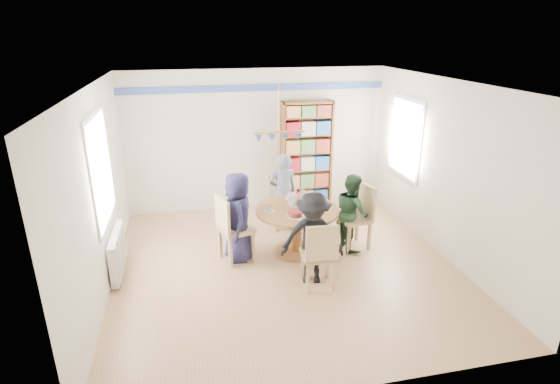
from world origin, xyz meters
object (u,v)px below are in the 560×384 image
object	(u,v)px
radiator	(118,252)
chair_near	(320,253)
chair_right	(359,213)
person_right	(352,212)
dining_table	(297,220)
chair_far	(280,199)
person_near	(312,238)
person_far	(283,193)
chair_left	(230,226)
bookshelf	(306,156)
person_left	(238,217)

from	to	relation	value
radiator	chair_near	xyz separation A→B (m)	(2.73, -0.99, 0.20)
chair_right	person_right	distance (m)	0.14
chair_near	person_right	size ratio (longest dim) A/B	0.79
dining_table	chair_far	size ratio (longest dim) A/B	1.38
radiator	chair_near	size ratio (longest dim) A/B	1.00
person_near	chair_near	bearing A→B (deg)	-63.91
chair_near	person_far	bearing A→B (deg)	92.09
chair_left	person_near	size ratio (longest dim) A/B	0.79
chair_right	chair_far	distance (m)	1.51
person_right	person_near	xyz separation A→B (m)	(-0.91, -0.86, 0.04)
dining_table	person_near	xyz separation A→B (m)	(-0.01, -0.88, 0.11)
chair_far	chair_near	size ratio (longest dim) A/B	0.95
chair_far	person_far	size ratio (longest dim) A/B	0.67
person_far	bookshelf	xyz separation A→B (m)	(0.72, 1.08, 0.33)
chair_left	person_left	size ratio (longest dim) A/B	0.75
person_far	radiator	bearing A→B (deg)	21.79
chair_left	person_far	world-z (taller)	person_far
person_right	chair_near	bearing A→B (deg)	137.54
radiator	person_right	bearing A→B (deg)	1.28
chair_far	chair_near	xyz separation A→B (m)	(0.08, -2.14, 0.03)
chair_right	chair_far	bearing A→B (deg)	135.18
person_right	person_far	distance (m)	1.28
bookshelf	person_right	bearing A→B (deg)	-83.72
chair_left	chair_near	xyz separation A→B (m)	(1.09, -1.04, -0.03)
chair_near	radiator	bearing A→B (deg)	160.08
person_near	chair_far	bearing A→B (deg)	104.03
person_left	person_far	distance (m)	1.25
chair_far	person_right	xyz separation A→B (m)	(0.94, -1.07, 0.11)
chair_near	person_right	world-z (taller)	person_right
person_far	person_right	bearing A→B (deg)	138.59
chair_left	person_right	bearing A→B (deg)	0.78
chair_right	person_left	xyz separation A→B (m)	(-1.95, -0.01, 0.12)
chair_far	bookshelf	distance (m)	1.25
chair_left	bookshelf	bearing A→B (deg)	48.93
bookshelf	radiator	bearing A→B (deg)	-148.82
dining_table	chair_far	distance (m)	1.06
person_right	dining_table	bearing A→B (deg)	85.59
person_right	person_near	bearing A→B (deg)	129.98
chair_far	person_far	xyz separation A→B (m)	(0.01, -0.19, 0.19)
person_left	person_right	bearing A→B (deg)	89.92
dining_table	person_right	world-z (taller)	person_right
radiator	dining_table	bearing A→B (deg)	1.97
chair_left	chair_right	bearing A→B (deg)	1.08
radiator	chair_right	distance (m)	3.73
chair_left	chair_right	world-z (taller)	chair_right
chair_left	bookshelf	size ratio (longest dim) A/B	0.50
chair_far	person_left	world-z (taller)	person_left
radiator	bookshelf	distance (m)	4.00
person_near	person_left	bearing A→B (deg)	149.68
chair_right	chair_far	xyz separation A→B (m)	(-1.07, 1.06, -0.06)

